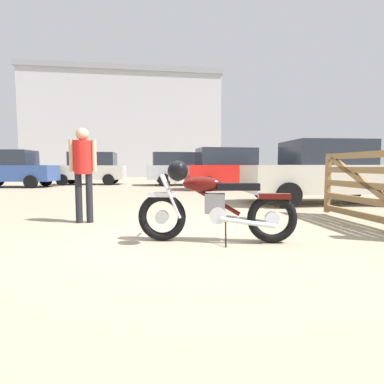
% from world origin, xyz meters
% --- Properties ---
extents(ground_plane, '(80.00, 80.00, 0.00)m').
position_xyz_m(ground_plane, '(0.00, 0.00, 0.00)').
color(ground_plane, gray).
extents(vintage_motorcycle, '(2.08, 0.73, 1.07)m').
position_xyz_m(vintage_motorcycle, '(0.31, -0.30, 0.49)').
color(vintage_motorcycle, black).
rests_on(vintage_motorcycle, ground_plane).
extents(timber_gate, '(0.39, 2.54, 1.60)m').
position_xyz_m(timber_gate, '(3.09, 0.42, 0.70)').
color(timber_gate, olive).
rests_on(timber_gate, ground_plane).
extents(bystander, '(0.46, 0.30, 1.66)m').
position_xyz_m(bystander, '(-1.79, 1.19, 1.02)').
color(bystander, black).
rests_on(bystander, ground_plane).
extents(silver_sedan_mid, '(4.08, 2.20, 1.78)m').
position_xyz_m(silver_sedan_mid, '(2.08, 8.91, 0.92)').
color(silver_sedan_mid, black).
rests_on(silver_sedan_mid, ground_plane).
extents(red_hatchback_near, '(3.92, 1.87, 1.78)m').
position_xyz_m(red_hatchback_near, '(-8.22, 10.86, 0.92)').
color(red_hatchback_near, black).
rests_on(red_hatchback_near, ground_plane).
extents(dark_sedan_left, '(4.87, 2.38, 1.74)m').
position_xyz_m(dark_sedan_left, '(0.43, 12.20, 0.94)').
color(dark_sedan_left, black).
rests_on(dark_sedan_left, ground_plane).
extents(white_estate_far, '(3.97, 1.96, 1.78)m').
position_xyz_m(white_estate_far, '(-5.03, 12.97, 0.92)').
color(white_estate_far, black).
rests_on(white_estate_far, ground_plane).
extents(blue_hatchback_right, '(4.28, 2.08, 1.67)m').
position_xyz_m(blue_hatchback_right, '(3.78, 3.79, 0.84)').
color(blue_hatchback_right, black).
rests_on(blue_hatchback_right, ground_plane).
extents(industrial_building, '(19.65, 15.75, 10.13)m').
position_xyz_m(industrial_building, '(-5.73, 30.80, 5.07)').
color(industrial_building, '#B2B2B7').
rests_on(industrial_building, ground_plane).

